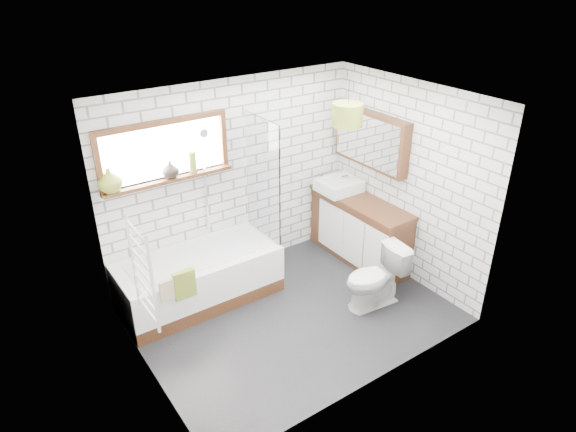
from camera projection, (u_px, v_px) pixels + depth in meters
floor at (293, 315)px, 5.98m from camera, size 3.40×2.60×0.01m
ceiling at (294, 101)px, 4.84m from camera, size 3.40×2.60×0.01m
wall_back at (233, 179)px, 6.37m from camera, size 3.40×0.01×2.50m
wall_front at (380, 276)px, 4.46m from camera, size 3.40×0.01×2.50m
wall_left at (137, 270)px, 4.55m from camera, size 0.01×2.60×2.50m
wall_right at (407, 183)px, 6.27m from camera, size 0.01×2.60×2.50m
window at (165, 152)px, 5.65m from camera, size 1.52×0.16×0.68m
towel_radiator at (143, 273)px, 4.59m from camera, size 0.06×0.52×1.00m
mirror_cabinet at (371, 140)px, 6.49m from camera, size 0.16×1.20×0.70m
shower_riser at (205, 180)px, 6.08m from camera, size 0.02×0.02×1.30m
bathtub at (199, 278)px, 6.11m from camera, size 1.88×0.83×0.61m
shower_screen at (263, 179)px, 6.10m from camera, size 0.02×0.72×1.50m
towel_green at (184, 284)px, 5.50m from camera, size 0.24×0.07×0.33m
towel_beige at (168, 290)px, 5.40m from camera, size 0.19×0.05×0.25m
vanity at (359, 230)px, 6.89m from camera, size 0.50×1.55×0.89m
basin at (339, 185)px, 6.91m from camera, size 0.53×0.47×0.16m
tap at (348, 180)px, 6.97m from camera, size 0.03×0.03×0.14m
toilet at (375, 278)px, 5.99m from camera, size 0.50×0.78×0.75m
vase_olive at (110, 182)px, 5.38m from camera, size 0.31×0.31×0.27m
vase_dark at (171, 171)px, 5.74m from camera, size 0.20×0.20×0.19m
bottle at (193, 164)px, 5.87m from camera, size 0.10×0.10×0.25m
pendant at (347, 115)px, 5.89m from camera, size 0.36×0.36×0.26m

